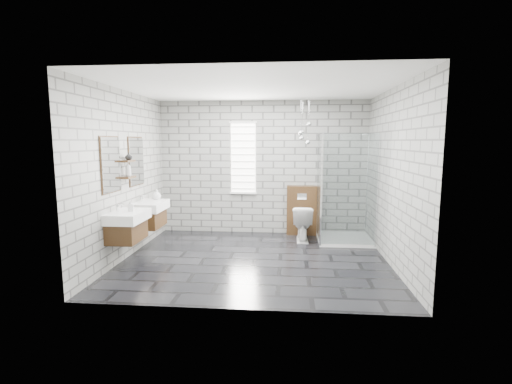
# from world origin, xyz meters

# --- Properties ---
(floor) EXTENTS (4.20, 3.60, 0.02)m
(floor) POSITION_xyz_m (0.00, 0.00, -0.01)
(floor) COLOR black
(floor) RESTS_ON ground
(ceiling) EXTENTS (4.20, 3.60, 0.02)m
(ceiling) POSITION_xyz_m (0.00, 0.00, 2.71)
(ceiling) COLOR white
(ceiling) RESTS_ON wall_back
(wall_back) EXTENTS (4.20, 0.02, 2.70)m
(wall_back) POSITION_xyz_m (0.00, 1.81, 1.35)
(wall_back) COLOR #969691
(wall_back) RESTS_ON floor
(wall_front) EXTENTS (4.20, 0.02, 2.70)m
(wall_front) POSITION_xyz_m (0.00, -1.81, 1.35)
(wall_front) COLOR #969691
(wall_front) RESTS_ON floor
(wall_left) EXTENTS (0.02, 3.60, 2.70)m
(wall_left) POSITION_xyz_m (-2.11, 0.00, 1.35)
(wall_left) COLOR #969691
(wall_left) RESTS_ON floor
(wall_right) EXTENTS (0.02, 3.60, 2.70)m
(wall_right) POSITION_xyz_m (2.11, 0.00, 1.35)
(wall_right) COLOR #969691
(wall_right) RESTS_ON floor
(vanity_left) EXTENTS (0.47, 0.70, 1.57)m
(vanity_left) POSITION_xyz_m (-1.91, -0.50, 0.76)
(vanity_left) COLOR #452B15
(vanity_left) RESTS_ON wall_left
(vanity_right) EXTENTS (0.47, 0.70, 1.57)m
(vanity_right) POSITION_xyz_m (-1.91, 0.42, 0.76)
(vanity_right) COLOR #452B15
(vanity_right) RESTS_ON wall_left
(shelf_lower) EXTENTS (0.14, 0.30, 0.03)m
(shelf_lower) POSITION_xyz_m (-2.03, -0.05, 1.32)
(shelf_lower) COLOR #452B15
(shelf_lower) RESTS_ON wall_left
(shelf_upper) EXTENTS (0.14, 0.30, 0.03)m
(shelf_upper) POSITION_xyz_m (-2.03, -0.05, 1.58)
(shelf_upper) COLOR #452B15
(shelf_upper) RESTS_ON wall_left
(window) EXTENTS (0.56, 0.05, 1.48)m
(window) POSITION_xyz_m (-0.40, 1.78, 1.55)
(window) COLOR white
(window) RESTS_ON wall_back
(cistern_panel) EXTENTS (0.60, 0.20, 1.00)m
(cistern_panel) POSITION_xyz_m (0.80, 1.70, 0.50)
(cistern_panel) COLOR #452B15
(cistern_panel) RESTS_ON floor
(flush_plate) EXTENTS (0.18, 0.01, 0.12)m
(flush_plate) POSITION_xyz_m (0.80, 1.60, 0.80)
(flush_plate) COLOR silver
(flush_plate) RESTS_ON cistern_panel
(shower_enclosure) EXTENTS (1.00, 1.00, 2.03)m
(shower_enclosure) POSITION_xyz_m (1.50, 1.18, 0.50)
(shower_enclosure) COLOR white
(shower_enclosure) RESTS_ON floor
(pendant_cluster) EXTENTS (0.25, 0.23, 0.87)m
(pendant_cluster) POSITION_xyz_m (0.81, 1.38, 2.04)
(pendant_cluster) COLOR silver
(pendant_cluster) RESTS_ON ceiling
(toilet) EXTENTS (0.38, 0.67, 0.68)m
(toilet) POSITION_xyz_m (0.80, 1.24, 0.34)
(toilet) COLOR white
(toilet) RESTS_ON floor
(soap_bottle_a) EXTENTS (0.10, 0.10, 0.17)m
(soap_bottle_a) POSITION_xyz_m (-1.83, -0.47, 0.94)
(soap_bottle_a) COLOR #B2B2B2
(soap_bottle_a) RESTS_ON vanity_left
(soap_bottle_b) EXTENTS (0.16, 0.16, 0.18)m
(soap_bottle_b) POSITION_xyz_m (-1.84, 0.67, 0.94)
(soap_bottle_b) COLOR #B2B2B2
(soap_bottle_b) RESTS_ON vanity_right
(soap_bottle_c) EXTENTS (0.10, 0.10, 0.24)m
(soap_bottle_c) POSITION_xyz_m (-2.02, -0.06, 1.45)
(soap_bottle_c) COLOR #B2B2B2
(soap_bottle_c) RESTS_ON shelf_lower
(vase) EXTENTS (0.15, 0.15, 0.12)m
(vase) POSITION_xyz_m (-2.02, -0.03, 1.65)
(vase) COLOR #B2B2B2
(vase) RESTS_ON shelf_upper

